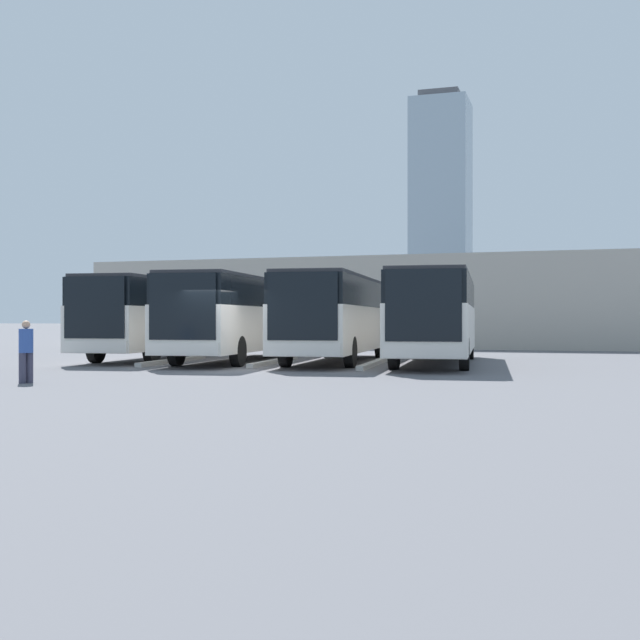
% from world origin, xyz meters
% --- Properties ---
extents(ground_plane, '(600.00, 600.00, 0.00)m').
position_xyz_m(ground_plane, '(0.00, 0.00, 0.00)').
color(ground_plane, '#5B5B60').
extents(bus_0, '(3.66, 11.87, 3.15)m').
position_xyz_m(bus_0, '(-5.60, -5.58, 1.77)').
color(bus_0, silver).
rests_on(bus_0, ground_plane).
extents(curb_divider_0, '(0.86, 6.14, 0.15)m').
position_xyz_m(curb_divider_0, '(-3.73, -3.85, 0.07)').
color(curb_divider_0, '#B2B2AD').
rests_on(curb_divider_0, ground_plane).
extents(bus_1, '(3.66, 11.87, 3.15)m').
position_xyz_m(bus_1, '(-1.87, -5.81, 1.77)').
color(bus_1, silver).
rests_on(bus_1, ground_plane).
extents(curb_divider_1, '(0.86, 6.14, 0.15)m').
position_xyz_m(curb_divider_1, '(-0.00, -4.09, 0.07)').
color(curb_divider_1, '#B2B2AD').
rests_on(curb_divider_1, ground_plane).
extents(bus_2, '(3.66, 11.87, 3.15)m').
position_xyz_m(bus_2, '(1.87, -5.22, 1.77)').
color(bus_2, silver).
rests_on(bus_2, ground_plane).
extents(curb_divider_2, '(0.86, 6.14, 0.15)m').
position_xyz_m(curb_divider_2, '(3.73, -3.50, 0.07)').
color(curb_divider_2, '#B2B2AD').
rests_on(curb_divider_2, ground_plane).
extents(bus_3, '(3.66, 11.87, 3.15)m').
position_xyz_m(bus_3, '(5.60, -6.11, 1.77)').
color(bus_3, silver).
rests_on(bus_3, ground_plane).
extents(pedestrian, '(0.46, 0.46, 1.55)m').
position_xyz_m(pedestrian, '(2.63, 6.22, 0.84)').
color(pedestrian, '#38384C').
rests_on(pedestrian, ground_plane).
extents(station_building, '(35.92, 16.98, 5.14)m').
position_xyz_m(station_building, '(0.00, -26.87, 2.59)').
color(station_building, '#A8A399').
rests_on(station_building, ground_plane).
extents(office_tower, '(17.47, 17.47, 72.16)m').
position_xyz_m(office_tower, '(29.82, -225.80, 35.48)').
color(office_tower, '#93A8B7').
rests_on(office_tower, ground_plane).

